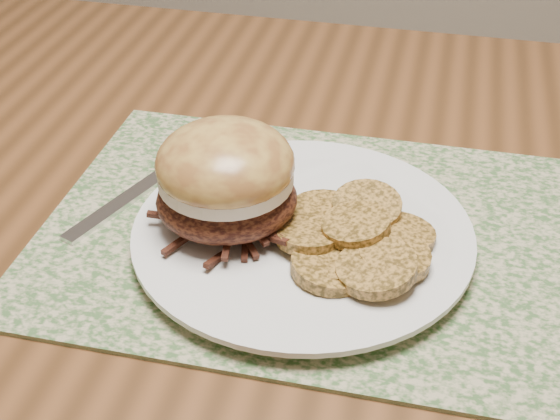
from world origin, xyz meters
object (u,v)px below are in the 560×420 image
object	(u,v)px
pork_sandwich	(226,179)
fork	(144,187)
dining_table	(266,297)
dinner_plate	(303,236)

from	to	relation	value
pork_sandwich	fork	bearing A→B (deg)	131.55
dining_table	pork_sandwich	distance (m)	0.15
dining_table	pork_sandwich	size ratio (longest dim) A/B	10.45
pork_sandwich	fork	size ratio (longest dim) A/B	0.79
dinner_plate	pork_sandwich	distance (m)	0.08
dinner_plate	dining_table	bearing A→B (deg)	151.10
dining_table	fork	size ratio (longest dim) A/B	8.30
dinner_plate	pork_sandwich	world-z (taller)	pork_sandwich
pork_sandwich	fork	xyz separation A→B (m)	(-0.09, 0.05, -0.06)
fork	pork_sandwich	bearing A→B (deg)	-7.41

